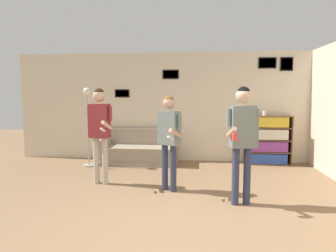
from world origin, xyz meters
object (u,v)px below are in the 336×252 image
bottle_on_floor (106,165)px  bookshelf (268,140)px  person_player_foreground_left (100,125)px  floor_lamp (88,116)px  person_player_foreground_center (169,133)px  drinking_cup (264,113)px  couch (140,152)px  person_watcher_holding_cup (242,132)px

bottle_on_floor → bookshelf: bearing=13.1°
person_player_foreground_left → floor_lamp: bearing=118.9°
person_player_foreground_center → bottle_on_floor: size_ratio=6.63×
bookshelf → floor_lamp: floor_lamp is taller
bookshelf → person_player_foreground_center: size_ratio=0.71×
bottle_on_floor → drinking_cup: (3.62, 0.86, 1.13)m
couch → bottle_on_floor: size_ratio=7.29×
floor_lamp → drinking_cup: floor_lamp is taller
floor_lamp → drinking_cup: bearing=8.8°
floor_lamp → drinking_cup: 4.15m
bookshelf → person_player_foreground_center: bearing=-134.0°
couch → bottle_on_floor: bearing=-134.9°
floor_lamp → bottle_on_floor: (0.48, -0.23, -1.08)m
person_watcher_holding_cup → bookshelf: bearing=70.2°
person_player_foreground_left → drinking_cup: (3.36, 1.96, 0.11)m
bookshelf → bottle_on_floor: (-3.72, -0.86, -0.49)m
couch → person_player_foreground_center: (0.91, -2.03, 0.73)m
couch → person_player_foreground_left: bearing=-102.9°
couch → person_player_foreground_center: 2.34m
bookshelf → floor_lamp: size_ratio=0.64×
couch → drinking_cup: bearing=3.9°
couch → bookshelf: bearing=3.8°
bookshelf → drinking_cup: 0.65m
couch → person_player_foreground_center: person_player_foreground_center is taller
person_player_foreground_left → person_player_foreground_center: bearing=-11.5°
couch → person_player_foreground_center: size_ratio=1.10×
couch → person_player_foreground_center: bearing=-65.8°
person_player_foreground_left → drinking_cup: bearing=30.3°
person_player_foreground_left → person_player_foreground_center: 1.34m
person_player_foreground_left → person_watcher_holding_cup: (2.47, -0.81, 0.00)m
floor_lamp → person_watcher_holding_cup: 3.85m
bookshelf → floor_lamp: (-4.20, -0.63, 0.59)m
person_player_foreground_center → bottle_on_floor: (-1.57, 1.37, -0.92)m
bookshelf → person_player_foreground_left: (-3.47, -1.96, 0.53)m
floor_lamp → person_player_foreground_center: 2.60m
bookshelf → person_player_foreground_left: person_player_foreground_left is taller
person_watcher_holding_cup → bottle_on_floor: 3.48m
person_watcher_holding_cup → drinking_cup: person_watcher_holding_cup is taller
floor_lamp → drinking_cup: (4.10, 0.63, 0.05)m
floor_lamp → couch: bearing=20.7°
bottle_on_floor → person_watcher_holding_cup: bearing=-35.0°
drinking_cup → couch: bearing=-176.1°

